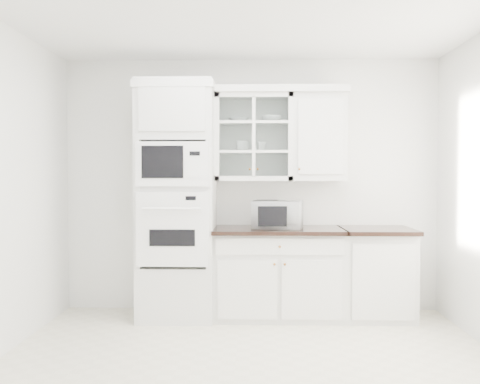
{
  "coord_description": "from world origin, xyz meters",
  "views": [
    {
      "loc": [
        0.02,
        -3.74,
        1.47
      ],
      "look_at": [
        -0.1,
        1.05,
        1.3
      ],
      "focal_mm": 38.0,
      "sensor_mm": 36.0,
      "label": 1
    }
  ],
  "objects": [
    {
      "name": "cup_b",
      "position": [
        0.1,
        1.57,
        1.76
      ],
      "size": [
        0.13,
        0.13,
        0.1
      ],
      "primitive_type": "imported",
      "rotation": [
        0.0,
        0.0,
        0.25
      ],
      "color": "white",
      "rests_on": "upper_cabinet_glass"
    },
    {
      "name": "oven_column",
      "position": [
        -0.75,
        1.42,
        1.2
      ],
      "size": [
        0.76,
        0.68,
        2.4
      ],
      "color": "silver",
      "rests_on": "ground"
    },
    {
      "name": "upper_cabinet_glass",
      "position": [
        0.03,
        1.58,
        1.85
      ],
      "size": [
        0.8,
        0.33,
        0.9
      ],
      "color": "silver",
      "rests_on": "room_shell"
    },
    {
      "name": "room_shell",
      "position": [
        0.0,
        0.43,
        1.78
      ],
      "size": [
        4.0,
        3.5,
        2.7
      ],
      "color": "white",
      "rests_on": "ground"
    },
    {
      "name": "extra_base_cabinet",
      "position": [
        1.28,
        1.45,
        0.46
      ],
      "size": [
        0.72,
        0.67,
        0.92
      ],
      "color": "silver",
      "rests_on": "ground"
    },
    {
      "name": "upper_cabinet_solid",
      "position": [
        0.71,
        1.58,
        1.85
      ],
      "size": [
        0.55,
        0.33,
        0.9
      ],
      "primitive_type": "cube",
      "color": "silver",
      "rests_on": "room_shell"
    },
    {
      "name": "ground",
      "position": [
        0.0,
        0.0,
        0.01
      ],
      "size": [
        4.0,
        3.5,
        0.01
      ],
      "primitive_type": "cube",
      "color": "beige",
      "rests_on": "ground"
    },
    {
      "name": "bowl_b",
      "position": [
        0.21,
        1.58,
        2.04
      ],
      "size": [
        0.26,
        0.26,
        0.07
      ],
      "primitive_type": "imported",
      "rotation": [
        0.0,
        0.0,
        -0.27
      ],
      "color": "white",
      "rests_on": "upper_cabinet_glass"
    },
    {
      "name": "bowl_a",
      "position": [
        -0.13,
        1.59,
        2.04
      ],
      "size": [
        0.23,
        0.23,
        0.05
      ],
      "primitive_type": "imported",
      "rotation": [
        0.0,
        0.0,
        0.1
      ],
      "color": "white",
      "rests_on": "upper_cabinet_glass"
    },
    {
      "name": "crown_molding",
      "position": [
        -0.07,
        1.56,
        2.33
      ],
      "size": [
        2.14,
        0.38,
        0.07
      ],
      "primitive_type": "cube",
      "color": "silver",
      "rests_on": "room_shell"
    },
    {
      "name": "cup_a",
      "position": [
        -0.09,
        1.58,
        1.76
      ],
      "size": [
        0.13,
        0.13,
        0.1
      ],
      "primitive_type": "imported",
      "rotation": [
        0.0,
        0.0,
        0.03
      ],
      "color": "white",
      "rests_on": "upper_cabinet_glass"
    },
    {
      "name": "countertop_microwave",
      "position": [
        0.28,
        1.41,
        1.06
      ],
      "size": [
        0.56,
        0.49,
        0.28
      ],
      "primitive_type": "imported",
      "rotation": [
        0.0,
        0.0,
        2.94
      ],
      "color": "white",
      "rests_on": "base_cabinet_run"
    },
    {
      "name": "base_cabinet_run",
      "position": [
        0.28,
        1.45,
        0.46
      ],
      "size": [
        1.32,
        0.67,
        0.92
      ],
      "color": "silver",
      "rests_on": "ground"
    }
  ]
}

